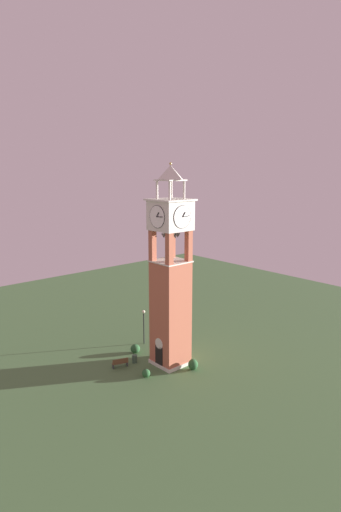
# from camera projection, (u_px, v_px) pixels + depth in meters

# --- Properties ---
(ground) EXTENTS (80.00, 80.00, 0.00)m
(ground) POSITION_uv_depth(u_px,v_px,m) (171.00, 363.00, 42.12)
(ground) COLOR #476B3D
(clock_tower) EXTENTS (3.61, 3.61, 19.94)m
(clock_tower) POSITION_uv_depth(u_px,v_px,m) (170.00, 284.00, 40.41)
(clock_tower) COLOR #AD5B42
(clock_tower) RESTS_ON ground
(park_bench) EXTENTS (0.91, 1.66, 0.95)m
(park_bench) POSITION_uv_depth(u_px,v_px,m) (120.00, 363.00, 41.11)
(park_bench) COLOR brown
(park_bench) RESTS_ON ground
(lamp_post) EXTENTS (0.36, 0.36, 3.95)m
(lamp_post) POSITION_uv_depth(u_px,v_px,m) (144.00, 321.00, 46.30)
(lamp_post) COLOR black
(lamp_post) RESTS_ON ground
(trash_bin) EXTENTS (0.52, 0.52, 0.80)m
(trash_bin) POSITION_uv_depth(u_px,v_px,m) (135.00, 359.00, 42.15)
(trash_bin) COLOR #38513D
(trash_bin) RESTS_ON ground
(shrub_near_entry) EXTENTS (0.78, 0.78, 0.77)m
(shrub_near_entry) POSITION_uv_depth(u_px,v_px,m) (146.00, 373.00, 39.20)
(shrub_near_entry) COLOR #28562D
(shrub_near_entry) RESTS_ON ground
(shrub_left_of_tower) EXTENTS (0.97, 0.97, 1.08)m
(shrub_left_of_tower) POSITION_uv_depth(u_px,v_px,m) (193.00, 364.00, 40.61)
(shrub_left_of_tower) COLOR #28562D
(shrub_left_of_tower) RESTS_ON ground
(shrub_behind_bench) EXTENTS (1.02, 1.02, 0.94)m
(shrub_behind_bench) POSITION_uv_depth(u_px,v_px,m) (135.00, 349.00, 44.39)
(shrub_behind_bench) COLOR #28562D
(shrub_behind_bench) RESTS_ON ground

